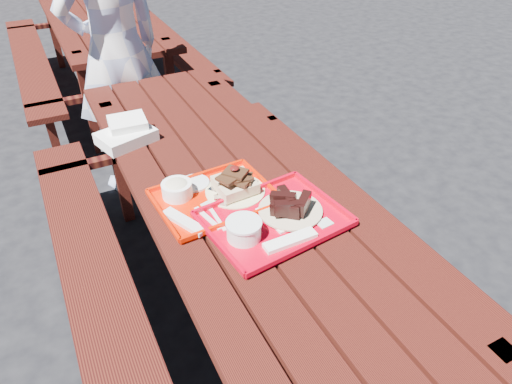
# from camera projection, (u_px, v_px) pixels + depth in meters

# --- Properties ---
(ground) EXTENTS (60.00, 60.00, 0.00)m
(ground) POSITION_uv_depth(u_px,v_px,m) (242.00, 313.00, 2.18)
(ground) COLOR black
(ground) RESTS_ON ground
(picnic_table_near) EXTENTS (1.41, 2.40, 0.75)m
(picnic_table_near) POSITION_uv_depth(u_px,v_px,m) (239.00, 224.00, 1.85)
(picnic_table_near) COLOR #3E140C
(picnic_table_near) RESTS_ON ground
(picnic_table_far) EXTENTS (1.41, 2.40, 0.75)m
(picnic_table_far) POSITION_uv_depth(u_px,v_px,m) (99.00, 34.00, 3.87)
(picnic_table_far) COLOR #3E140C
(picnic_table_far) RESTS_ON ground
(near_tray) EXTENTS (0.44, 0.36, 0.13)m
(near_tray) POSITION_uv_depth(u_px,v_px,m) (212.00, 191.00, 1.66)
(near_tray) COLOR red
(near_tray) RESTS_ON picnic_table_near
(far_tray) EXTENTS (0.50, 0.41, 0.08)m
(far_tray) POSITION_uv_depth(u_px,v_px,m) (273.00, 219.00, 1.55)
(far_tray) COLOR #BE0018
(far_tray) RESTS_ON picnic_table_near
(white_cloth) EXTENTS (0.27, 0.23, 0.09)m
(white_cloth) POSITION_uv_depth(u_px,v_px,m) (127.00, 133.00, 2.00)
(white_cloth) COLOR white
(white_cloth) RESTS_ON picnic_table_near
(person) EXTENTS (0.75, 0.63, 1.75)m
(person) POSITION_uv_depth(u_px,v_px,m) (117.00, 51.00, 2.60)
(person) COLOR #A9B9E7
(person) RESTS_ON ground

